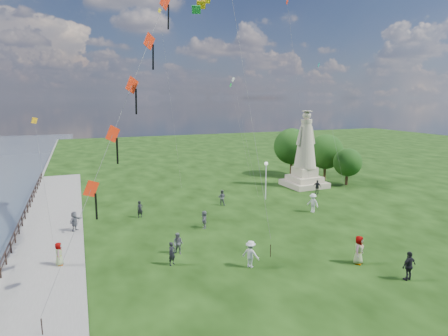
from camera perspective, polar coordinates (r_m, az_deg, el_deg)
name	(u,v)px	position (r m, az deg, el deg)	size (l,w,h in m)	color
waterfront	(27,258)	(29.83, -27.84, -12.10)	(200.00, 200.00, 1.51)	#323D4C
statue	(305,158)	(47.19, 12.26, 1.46)	(4.74, 4.74, 9.34)	tan
lamppost	(266,172)	(40.43, 6.42, -0.68)	(0.38, 0.38, 4.12)	silver
tree_row	(312,151)	(52.32, 13.31, 2.59)	(7.64, 12.22, 6.67)	#382314
person_0	(172,254)	(25.40, -7.94, -12.79)	(0.57, 0.38, 1.57)	black
person_1	(178,244)	(26.98, -7.01, -11.36)	(0.75, 0.46, 1.54)	#595960
person_2	(251,254)	(24.89, 4.08, -12.94)	(1.15, 0.59, 1.78)	silver
person_3	(409,266)	(25.74, 26.36, -13.21)	(1.07, 0.55, 1.82)	black
person_4	(359,250)	(26.80, 19.85, -11.66)	(0.94, 0.58, 1.92)	#595960
person_5	(75,222)	(33.24, -21.80, -7.69)	(1.53, 0.66, 1.65)	#595960
person_6	(140,209)	(35.42, -12.67, -6.15)	(0.57, 0.37, 1.55)	black
person_7	(222,197)	(38.43, -0.33, -4.52)	(0.78, 0.48, 1.61)	#595960
person_8	(313,203)	(37.08, 13.38, -5.20)	(1.18, 0.61, 1.83)	silver
person_9	(317,187)	(44.20, 13.99, -2.81)	(0.96, 0.49, 1.63)	black
person_10	(59,255)	(27.15, -23.84, -12.08)	(0.75, 0.46, 1.54)	#595960
person_11	(204,219)	(31.94, -3.02, -7.81)	(1.38, 0.60, 1.49)	#595960
red_kite_train	(140,70)	(23.46, -12.74, 14.42)	(9.70, 9.35, 20.12)	black
small_kites	(228,82)	(45.19, 0.60, 13.04)	(32.60, 20.00, 22.51)	silver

